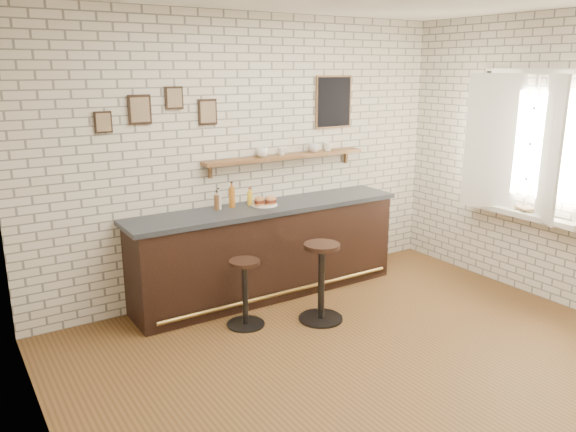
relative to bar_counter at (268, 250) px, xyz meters
The scene contains 21 objects.
ground 1.77m from the bar_counter, 90.89° to the right, with size 5.00×5.00×0.00m, color brown.
bar_counter is the anchor object (origin of this frame).
sandwich_plate 0.51m from the bar_counter, 135.18° to the left, with size 0.28×0.28×0.01m, color white.
ciabatta_sandwich 0.56m from the bar_counter, 116.41° to the left, with size 0.26×0.18×0.08m.
potato_chips 0.52m from the bar_counter, 155.89° to the left, with size 0.27×0.18×0.00m.
bitters_bottle_brown 0.80m from the bar_counter, 165.94° to the left, with size 0.06×0.06×0.20m.
bitters_bottle_white 0.79m from the bar_counter, 165.48° to the left, with size 0.06×0.06×0.23m.
bitters_bottle_amber 0.72m from the bar_counter, 159.52° to the left, with size 0.07×0.07×0.27m.
condiment_bottle_yellow 0.61m from the bar_counter, 136.15° to the left, with size 0.06×0.06×0.19m.
bar_stool_left 0.82m from the bar_counter, 136.22° to the right, with size 0.37×0.37×0.67m.
bar_stool_right 0.87m from the bar_counter, 83.05° to the right, with size 0.44×0.44×0.79m.
wall_shelf 1.06m from the bar_counter, 28.48° to the left, with size 2.00×0.18×0.18m.
shelf_cup_a 1.07m from the bar_counter, 73.14° to the left, with size 0.13×0.13×0.11m, color white.
shelf_cup_b 1.10m from the bar_counter, 32.72° to the left, with size 0.09×0.09×0.09m, color white.
shelf_cup_c 1.30m from the bar_counter, 14.99° to the left, with size 0.13×0.13×0.10m, color white.
shelf_cup_d 1.42m from the bar_counter, 11.99° to the left, with size 0.10×0.10×0.10m, color white.
back_wall_decor 1.58m from the bar_counter, 54.58° to the left, with size 2.96×0.02×0.56m.
window_sill 2.78m from the bar_counter, 30.52° to the right, with size 0.20×1.35×0.06m.
casement_window 2.95m from the bar_counter, 30.98° to the right, with size 0.40×1.30×1.56m.
book_lower 2.79m from the bar_counter, 31.40° to the right, with size 0.17×0.22×0.02m, color tan.
book_upper 2.77m from the bar_counter, 30.73° to the right, with size 0.15×0.21×0.02m, color tan.
Camera 1 is at (-2.93, -3.32, 2.43)m, focal length 35.00 mm.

